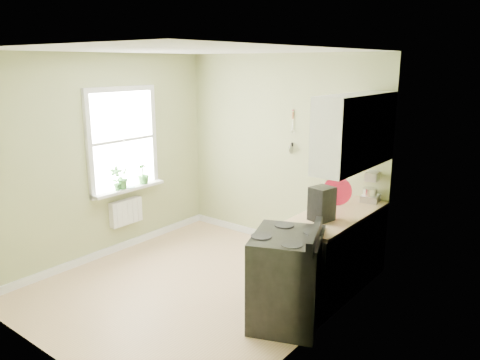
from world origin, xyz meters
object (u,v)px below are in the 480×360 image
Objects in this scene: kettle at (328,197)px; coffee_maker at (322,204)px; stand_mixer at (373,187)px; stove at (287,278)px.

coffee_maker reaches higher than kettle.
stand_mixer is 1.07m from coffee_maker.
stand_mixer reaches higher than kettle.
kettle is (-0.23, 1.25, 0.52)m from stove.
kettle reaches higher than stove.
kettle is at bearing 100.37° from stove.
stove is 6.25× the size of kettle.
stove is 0.91m from coffee_maker.
stand_mixer is 0.61m from kettle.
stove is 2.88× the size of coffee_maker.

